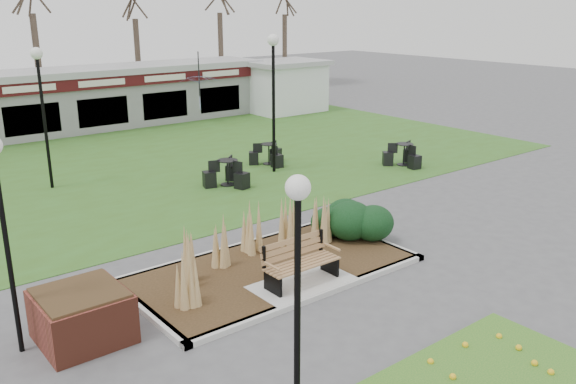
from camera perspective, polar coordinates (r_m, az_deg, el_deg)
ground at (r=13.02m, az=1.76°, el=-9.19°), size 100.00×100.00×0.00m
lawn at (r=22.96m, az=-17.92°, el=1.75°), size 34.00×16.00×0.02m
planting_bed at (r=14.57m, az=2.19°, el=-4.66°), size 6.75×3.40×1.27m
park_bench at (r=12.95m, az=1.07°, el=-6.48°), size 1.70×0.66×0.93m
brick_planter at (r=11.66m, az=-18.71°, el=-10.88°), size 1.50×1.50×0.95m
food_pavilion at (r=30.14m, az=-23.69°, el=7.52°), size 24.60×3.40×2.90m
service_hut at (r=34.43m, az=-0.35°, el=9.93°), size 4.40×3.40×2.83m
lamp_post_near_left at (r=10.84m, az=-25.35°, el=-0.59°), size 0.32×0.32×3.82m
lamp_post_near_right at (r=7.59m, az=0.91°, el=-5.96°), size 0.32×0.32×3.84m
lamp_post_mid_right at (r=20.82m, az=-22.15°, el=9.07°), size 0.38×0.38×4.52m
lamp_post_far_right at (r=21.30m, az=-1.38°, el=11.06°), size 0.40×0.40×4.83m
bistro_set_b at (r=20.31m, az=-5.65°, el=1.44°), size 1.57×1.55×0.86m
bistro_set_c at (r=23.16m, az=10.78°, el=3.15°), size 1.52×1.43×0.82m
bistro_set_d at (r=22.91m, az=-1.80°, el=3.26°), size 1.47×1.33×0.78m
patio_umbrella at (r=31.24m, az=-8.27°, el=9.21°), size 2.61×2.62×2.45m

